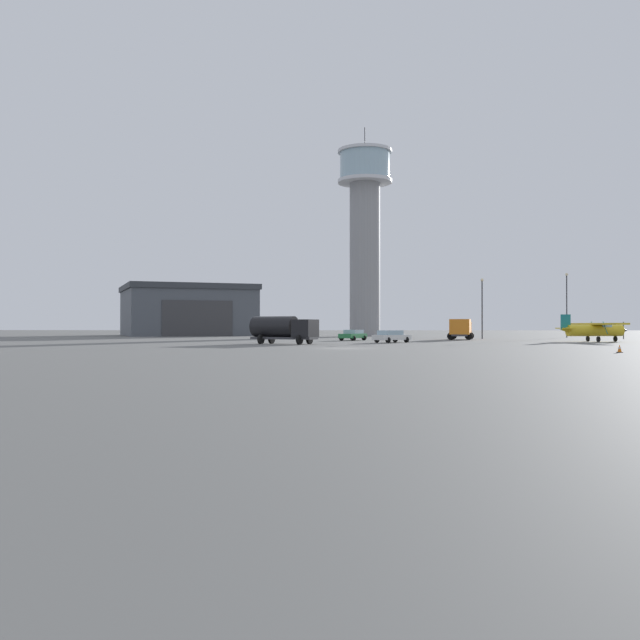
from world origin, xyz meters
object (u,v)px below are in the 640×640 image
at_px(airplane_yellow, 594,329).
at_px(light_post_west, 482,303).
at_px(truck_box_orange, 461,328).
at_px(light_post_east, 567,300).
at_px(truck_fuel_tanker_black, 283,328).
at_px(car_white, 391,336).
at_px(car_green, 353,335).
at_px(control_tower, 365,225).
at_px(traffic_cone_near_left, 620,349).

height_order(airplane_yellow, light_post_west, light_post_west).
xyz_separation_m(airplane_yellow, light_post_west, (-10.27, 15.84, 3.63)).
distance_m(truck_box_orange, light_post_east, 25.25).
distance_m(truck_fuel_tanker_black, car_white, 13.03).
height_order(truck_box_orange, light_post_west, light_post_west).
relative_size(airplane_yellow, truck_box_orange, 1.64).
height_order(airplane_yellow, car_white, airplane_yellow).
height_order(car_white, car_green, same).
xyz_separation_m(control_tower, car_white, (2.71, -43.52, -18.86)).
relative_size(truck_fuel_tanker_black, light_post_west, 0.86).
bearing_deg(car_white, light_post_west, 13.47).
distance_m(truck_box_orange, light_post_west, 7.85).
distance_m(control_tower, truck_fuel_tanker_black, 53.58).
height_order(car_white, traffic_cone_near_left, car_white).
height_order(control_tower, car_white, control_tower).
bearing_deg(car_green, control_tower, -156.40).
height_order(car_green, light_post_east, light_post_east).
xyz_separation_m(truck_fuel_tanker_black, car_green, (7.06, 16.67, -0.88)).
height_order(light_post_west, traffic_cone_near_left, light_post_west).
relative_size(truck_fuel_tanker_black, light_post_east, 0.73).
distance_m(car_white, light_post_east, 43.64).
relative_size(car_green, light_post_west, 0.56).
height_order(control_tower, light_post_east, control_tower).
relative_size(control_tower, truck_box_orange, 5.52).
xyz_separation_m(airplane_yellow, car_white, (-24.10, -6.11, -0.76)).
height_order(control_tower, truck_fuel_tanker_black, control_tower).
bearing_deg(light_post_east, traffic_cone_near_left, -103.08).
bearing_deg(truck_fuel_tanker_black, truck_box_orange, 71.45).
xyz_separation_m(airplane_yellow, light_post_east, (4.62, 26.34, 4.41)).
bearing_deg(light_post_west, traffic_cone_near_left, -88.54).
distance_m(car_white, car_green, 11.36).
bearing_deg(truck_box_orange, light_post_east, -37.24).
bearing_deg(airplane_yellow, car_green, 160.50).
relative_size(control_tower, traffic_cone_near_left, 64.72).
relative_size(truck_fuel_tanker_black, car_white, 1.63).
xyz_separation_m(light_post_east, traffic_cone_near_left, (-13.66, -58.83, -5.64)).
height_order(light_post_east, traffic_cone_near_left, light_post_east).
xyz_separation_m(light_post_west, light_post_east, (14.90, 10.50, 0.78)).
bearing_deg(traffic_cone_near_left, control_tower, 104.26).
distance_m(airplane_yellow, car_white, 24.87).
xyz_separation_m(airplane_yellow, truck_fuel_tanker_black, (-35.53, -12.30, 0.12)).
height_order(truck_box_orange, light_post_east, light_post_east).
bearing_deg(truck_fuel_tanker_black, car_white, 53.68).
xyz_separation_m(car_white, light_post_west, (13.82, 21.95, 4.39)).
xyz_separation_m(truck_box_orange, light_post_east, (18.76, 16.33, 4.35)).
distance_m(truck_box_orange, car_green, 15.43).
bearing_deg(truck_box_orange, light_post_west, -21.79).
bearing_deg(truck_fuel_tanker_black, airplane_yellow, 44.35).
relative_size(car_white, car_green, 0.93).
relative_size(truck_box_orange, car_white, 1.47).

